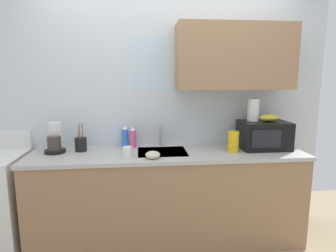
% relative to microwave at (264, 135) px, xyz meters
% --- Properties ---
extents(kitchen_wall_assembly, '(3.35, 0.42, 2.50)m').
position_rel_microwave_xyz_m(kitchen_wall_assembly, '(-0.82, 0.26, 0.33)').
color(kitchen_wall_assembly, silver).
rests_on(kitchen_wall_assembly, ground).
extents(counter_unit, '(2.58, 0.63, 0.90)m').
position_rel_microwave_xyz_m(counter_unit, '(-0.96, -0.05, -0.58)').
color(counter_unit, '#9E7551').
rests_on(counter_unit, ground).
extents(sink_faucet, '(0.03, 0.03, 0.22)m').
position_rel_microwave_xyz_m(sink_faucet, '(-1.01, 0.19, -0.03)').
color(sink_faucet, '#B2B5BA').
rests_on(sink_faucet, counter_unit).
extents(microwave, '(0.46, 0.35, 0.27)m').
position_rel_microwave_xyz_m(microwave, '(0.00, 0.00, 0.00)').
color(microwave, black).
rests_on(microwave, counter_unit).
extents(banana_bunch, '(0.20, 0.11, 0.07)m').
position_rel_microwave_xyz_m(banana_bunch, '(0.05, 0.00, 0.17)').
color(banana_bunch, gold).
rests_on(banana_bunch, microwave).
extents(paper_towel_roll, '(0.11, 0.11, 0.22)m').
position_rel_microwave_xyz_m(paper_towel_roll, '(-0.10, 0.05, 0.24)').
color(paper_towel_roll, white).
rests_on(paper_towel_roll, microwave).
extents(coffee_maker, '(0.19, 0.21, 0.28)m').
position_rel_microwave_xyz_m(coffee_maker, '(-2.01, 0.06, -0.03)').
color(coffee_maker, black).
rests_on(coffee_maker, counter_unit).
extents(dish_soap_bottle_pink, '(0.07, 0.07, 0.21)m').
position_rel_microwave_xyz_m(dish_soap_bottle_pink, '(-1.29, 0.16, -0.04)').
color(dish_soap_bottle_pink, '#E55999').
rests_on(dish_soap_bottle_pink, counter_unit).
extents(dish_soap_bottle_blue, '(0.07, 0.07, 0.22)m').
position_rel_microwave_xyz_m(dish_soap_bottle_blue, '(-1.36, 0.16, -0.03)').
color(dish_soap_bottle_blue, blue).
rests_on(dish_soap_bottle_blue, counter_unit).
extents(cereal_canister, '(0.10, 0.10, 0.20)m').
position_rel_microwave_xyz_m(cereal_canister, '(-0.34, -0.10, -0.04)').
color(cereal_canister, gold).
rests_on(cereal_canister, counter_unit).
extents(mug_white, '(0.08, 0.08, 0.09)m').
position_rel_microwave_xyz_m(mug_white, '(-1.33, -0.19, -0.09)').
color(mug_white, white).
rests_on(mug_white, counter_unit).
extents(utensil_crock, '(0.11, 0.11, 0.27)m').
position_rel_microwave_xyz_m(utensil_crock, '(-1.78, 0.07, -0.07)').
color(utensil_crock, black).
rests_on(utensil_crock, counter_unit).
extents(small_bowl, '(0.13, 0.13, 0.06)m').
position_rel_microwave_xyz_m(small_bowl, '(-1.11, -0.25, -0.10)').
color(small_bowl, beige).
rests_on(small_bowl, counter_unit).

